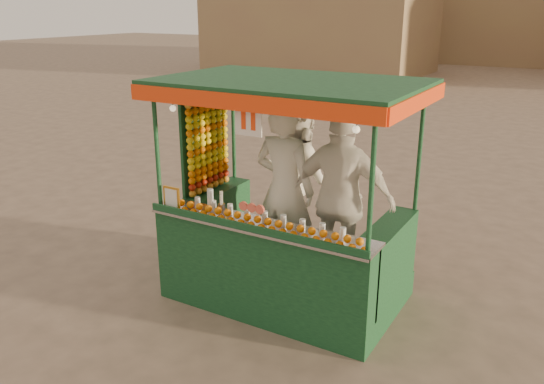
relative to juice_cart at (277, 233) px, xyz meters
The scene contains 6 objects.
ground 0.84m from the juice_cart, 134.82° to the left, with size 90.00×90.00×0.00m, color brown.
building_left 22.35m from the juice_cart, 114.53° to the left, with size 10.00×6.00×6.00m, color #8E7851.
juice_cart is the anchor object (origin of this frame).
vendor_left 0.48m from the juice_cart, 88.81° to the left, with size 0.71×0.49×1.90m.
vendor_middle 0.75m from the juice_cart, 94.94° to the left, with size 1.16×1.16×1.90m.
vendor_right 0.81m from the juice_cart, 16.58° to the left, with size 1.13×0.53×1.89m.
Camera 1 is at (2.95, -4.98, 3.09)m, focal length 36.58 mm.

